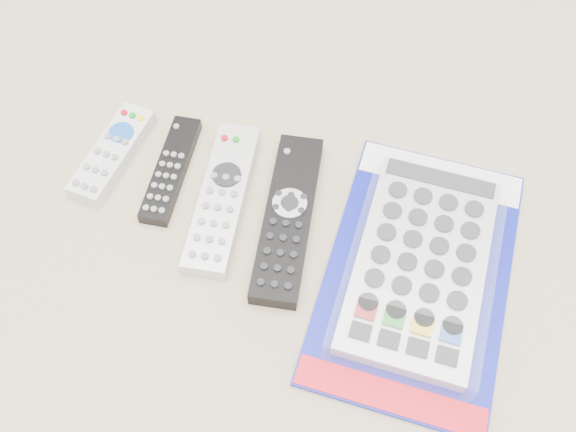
% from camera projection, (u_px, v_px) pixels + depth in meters
% --- Properties ---
extents(remote_small_grey, '(0.07, 0.16, 0.02)m').
position_uv_depth(remote_small_grey, '(112.00, 153.00, 0.85)').
color(remote_small_grey, silver).
rests_on(remote_small_grey, ground).
extents(remote_slim_black, '(0.04, 0.17, 0.02)m').
position_uv_depth(remote_slim_black, '(171.00, 170.00, 0.84)').
color(remote_slim_black, black).
rests_on(remote_slim_black, ground).
extents(remote_silver_dvd, '(0.07, 0.22, 0.03)m').
position_uv_depth(remote_silver_dvd, '(223.00, 198.00, 0.81)').
color(remote_silver_dvd, silver).
rests_on(remote_silver_dvd, ground).
extents(remote_large_black, '(0.08, 0.24, 0.03)m').
position_uv_depth(remote_large_black, '(288.00, 218.00, 0.80)').
color(remote_large_black, black).
rests_on(remote_large_black, ground).
extents(jumbo_remote_packaged, '(0.23, 0.36, 0.05)m').
position_uv_depth(jumbo_remote_packaged, '(421.00, 263.00, 0.75)').
color(jumbo_remote_packaged, '#0D1595').
rests_on(jumbo_remote_packaged, ground).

